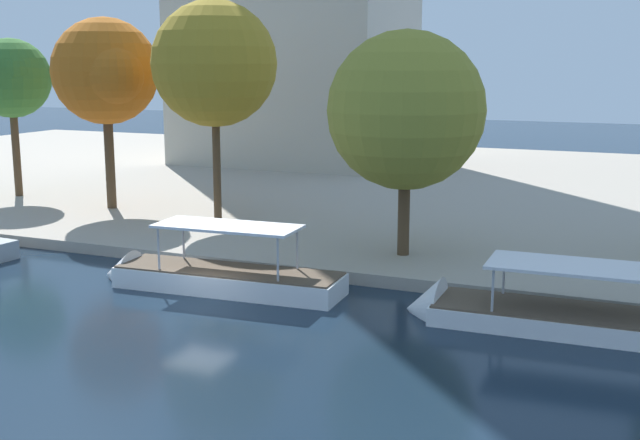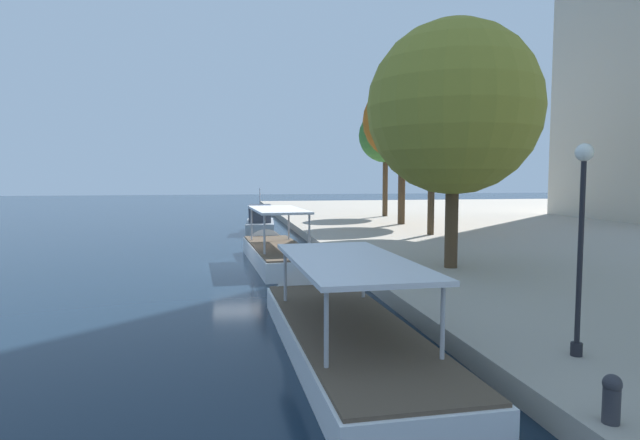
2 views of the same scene
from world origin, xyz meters
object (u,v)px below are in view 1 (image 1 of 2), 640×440
at_px(tour_boat_2, 545,321).
at_px(tree_3, 104,73).
at_px(tour_boat_1, 211,282).
at_px(tree_1, 404,108).
at_px(tree_2, 211,58).
at_px(tree_4, 11,78).

xyz_separation_m(tour_boat_2, tree_3, (-28.97, 11.42, 8.94)).
height_order(tour_boat_1, tree_1, tree_1).
height_order(tour_boat_2, tree_2, tree_2).
relative_size(tree_3, tree_4, 1.11).
xyz_separation_m(tree_2, tree_4, (-16.92, 1.70, -1.33)).
bearing_deg(tour_boat_1, tree_2, -63.71).
bearing_deg(tour_boat_1, tree_3, -42.53).
relative_size(tour_boat_1, tree_1, 1.07).
xyz_separation_m(tour_boat_2, tree_1, (-8.00, 7.09, 7.52)).
bearing_deg(tour_boat_1, tree_1, -134.09).
height_order(tour_boat_2, tree_3, tree_3).
bearing_deg(tour_boat_2, tour_boat_1, 0.11).
xyz_separation_m(tour_boat_1, tour_boat_2, (14.47, 0.42, -0.06)).
xyz_separation_m(tree_1, tree_4, (-30.05, 5.92, 1.03)).
bearing_deg(tour_boat_2, tree_1, -43.08).
distance_m(tour_boat_1, tree_3, 20.72).
xyz_separation_m(tour_boat_1, tree_1, (6.47, 7.50, 7.47)).
bearing_deg(tree_3, tree_2, -0.90).
bearing_deg(tour_boat_2, tree_4, -20.41).
distance_m(tree_2, tree_4, 17.06).
distance_m(tour_boat_1, tree_4, 28.43).
relative_size(tour_boat_2, tree_2, 0.94).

